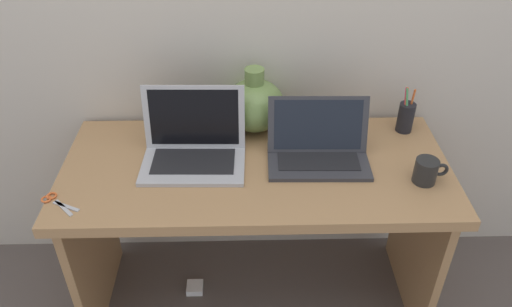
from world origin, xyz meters
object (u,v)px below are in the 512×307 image
Objects in this scene: laptop_left at (194,142)px; coffee_mug at (426,171)px; power_brick at (195,288)px; laptop_right at (318,144)px; scissors at (55,201)px; pen_cup at (406,117)px; green_vase at (255,104)px.

coffee_mug is (0.78, -0.16, -0.02)m from laptop_left.
coffee_mug is 1.12m from power_brick.
laptop_right is 0.90m from scissors.
coffee_mug is (0.35, -0.14, -0.01)m from laptop_right.
power_brick is (-0.84, -0.18, -0.75)m from pen_cup.
coffee_mug is at bearing -11.40° from laptop_left.
pen_cup reaches higher than coffee_mug.
laptop_right is 5.12× the size of power_brick.
laptop_right is at bearing -1.78° from laptop_left.
laptop_left reaches higher than pen_cup.
laptop_left is 1.45× the size of green_vase.
green_vase is at bearing 33.15° from scissors.
laptop_right is at bearing 157.30° from coffee_mug.
pen_cup is 1.36× the size of scissors.
coffee_mug is at bearing 3.59° from scissors.
green_vase is (-0.22, 0.20, 0.05)m from laptop_right.
green_vase is at bearing 38.69° from power_brick.
laptop_right is (0.44, -0.01, -0.01)m from laptop_left.
green_vase is 1.83× the size of scissors.
laptop_left is 2.65× the size of scissors.
power_brick is at bearing -168.04° from pen_cup.
laptop_left is 0.80m from coffee_mug.
green_vase reaches higher than power_brick.
power_brick is (-0.49, -0.01, -0.75)m from laptop_right.
power_brick is at bearing -154.62° from laptop_left.
laptop_left is at bearing 168.60° from coffee_mug.
green_vase reaches higher than scissors.
laptop_left is 0.81m from pen_cup.
green_vase reaches higher than pen_cup.
laptop_right reaches higher than coffee_mug.
coffee_mug is at bearing -31.66° from green_vase.
laptop_left is 0.44m from laptop_right.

